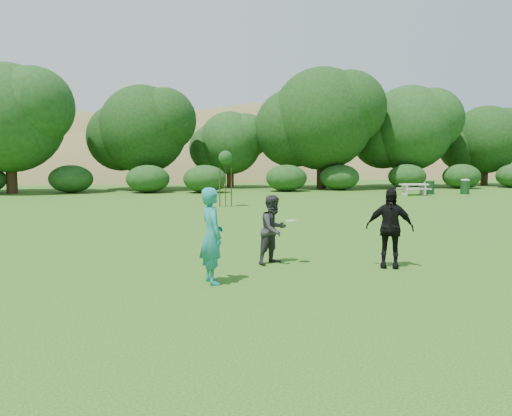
{
  "coord_description": "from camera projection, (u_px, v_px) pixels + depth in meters",
  "views": [
    {
      "loc": [
        -2.51,
        -10.54,
        2.49
      ],
      "look_at": [
        0.0,
        3.0,
        1.1
      ],
      "focal_mm": 35.0,
      "sensor_mm": 36.0,
      "label": 1
    }
  ],
  "objects": [
    {
      "name": "player_black",
      "position": [
        390.0,
        228.0,
        11.29
      ],
      "size": [
        1.15,
        0.85,
        1.81
      ],
      "primitive_type": "imported",
      "rotation": [
        0.0,
        0.0,
        -0.45
      ],
      "color": "black",
      "rests_on": "ground"
    },
    {
      "name": "trash_can_lidded",
      "position": [
        465.0,
        186.0,
        34.21
      ],
      "size": [
        0.6,
        0.6,
        1.05
      ],
      "color": "#153B19",
      "rests_on": "ground"
    },
    {
      "name": "trash_can_near",
      "position": [
        430.0,
        188.0,
        34.24
      ],
      "size": [
        0.6,
        0.6,
        0.9
      ],
      "primitive_type": "cylinder",
      "color": "#143719",
      "rests_on": "ground"
    },
    {
      "name": "picnic_table",
      "position": [
        414.0,
        187.0,
        33.24
      ],
      "size": [
        1.8,
        1.48,
        0.76
      ],
      "color": "beige",
      "rests_on": "ground"
    },
    {
      "name": "player_grey",
      "position": [
        274.0,
        230.0,
        11.7
      ],
      "size": [
        1.0,
        0.95,
        1.62
      ],
      "primitive_type": "imported",
      "rotation": [
        0.0,
        0.0,
        0.6
      ],
      "color": "#2A2B2D",
      "rests_on": "ground"
    },
    {
      "name": "hillside",
      "position": [
        177.0,
        249.0,
        79.08
      ],
      "size": [
        150.0,
        72.0,
        52.0
      ],
      "color": "olive",
      "rests_on": "ground"
    },
    {
      "name": "sapling",
      "position": [
        225.0,
        159.0,
        25.19
      ],
      "size": [
        0.7,
        0.7,
        2.85
      ],
      "color": "#392916",
      "rests_on": "ground"
    },
    {
      "name": "frisbee",
      "position": [
        292.0,
        221.0,
        11.58
      ],
      "size": [
        0.27,
        0.27,
        0.05
      ],
      "color": "white",
      "rests_on": "ground"
    },
    {
      "name": "tree_row",
      "position": [
        237.0,
        127.0,
        39.17
      ],
      "size": [
        53.92,
        10.38,
        9.62
      ],
      "color": "#3A2616",
      "rests_on": "ground"
    },
    {
      "name": "ground",
      "position": [
        281.0,
        271.0,
        11.01
      ],
      "size": [
        120.0,
        120.0,
        0.0
      ],
      "primitive_type": "plane",
      "color": "#19470C",
      "rests_on": "ground"
    },
    {
      "name": "player_teal",
      "position": [
        212.0,
        236.0,
        9.85
      ],
      "size": [
        0.6,
        0.78,
        1.91
      ],
      "primitive_type": "imported",
      "rotation": [
        0.0,
        0.0,
        1.79
      ],
      "color": "#1C7E7D",
      "rests_on": "ground"
    }
  ]
}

